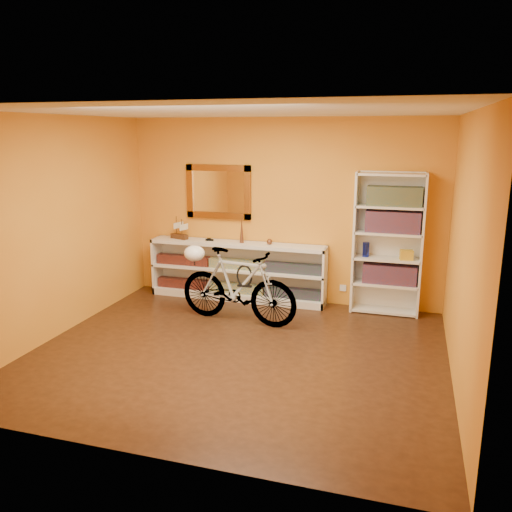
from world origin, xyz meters
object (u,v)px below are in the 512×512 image
(bicycle, at_px, (238,286))
(helmet, at_px, (194,253))
(console_unit, at_px, (237,271))
(bookcase, at_px, (388,244))

(bicycle, bearing_deg, helmet, 90.00)
(console_unit, relative_size, helmet, 9.43)
(bookcase, bearing_deg, helmet, -160.84)
(bookcase, distance_m, helmet, 2.56)
(console_unit, height_order, bookcase, bookcase)
(bookcase, distance_m, bicycle, 2.07)
(console_unit, xyz_separation_m, helmet, (-0.31, -0.81, 0.43))
(bicycle, bearing_deg, console_unit, 26.70)
(helmet, bearing_deg, console_unit, 69.03)
(console_unit, xyz_separation_m, bookcase, (2.10, 0.03, 0.52))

